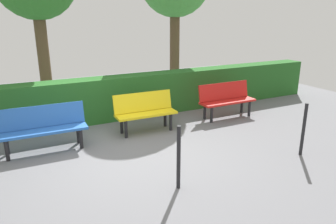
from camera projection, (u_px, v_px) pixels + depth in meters
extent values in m
plane|color=slate|center=(124.00, 154.00, 6.02)|extent=(16.00, 16.00, 0.00)
cube|color=red|center=(228.00, 102.00, 8.02)|extent=(1.47, 0.42, 0.05)
cube|color=red|center=(224.00, 91.00, 8.11)|extent=(1.47, 0.13, 0.42)
cylinder|color=black|center=(249.00, 108.00, 8.22)|extent=(0.07, 0.07, 0.39)
cylinder|color=black|center=(242.00, 106.00, 8.47)|extent=(0.07, 0.07, 0.39)
cylinder|color=black|center=(212.00, 115.00, 7.71)|extent=(0.07, 0.07, 0.39)
cylinder|color=black|center=(205.00, 111.00, 7.96)|extent=(0.07, 0.07, 0.39)
cube|color=yellow|center=(146.00, 114.00, 7.04)|extent=(1.37, 0.45, 0.05)
cube|color=yellow|center=(143.00, 102.00, 7.13)|extent=(1.36, 0.16, 0.42)
cylinder|color=black|center=(171.00, 122.00, 7.19)|extent=(0.07, 0.07, 0.39)
cylinder|color=black|center=(165.00, 118.00, 7.45)|extent=(0.07, 0.07, 0.39)
cylinder|color=black|center=(126.00, 129.00, 6.75)|extent=(0.07, 0.07, 0.39)
cylinder|color=black|center=(122.00, 125.00, 7.01)|extent=(0.07, 0.07, 0.39)
cube|color=blue|center=(44.00, 131.00, 6.03)|extent=(1.62, 0.46, 0.05)
cube|color=blue|center=(41.00, 116.00, 6.12)|extent=(1.61, 0.16, 0.42)
cylinder|color=black|center=(81.00, 139.00, 6.23)|extent=(0.07, 0.07, 0.39)
cylinder|color=black|center=(78.00, 134.00, 6.49)|extent=(0.07, 0.07, 0.39)
cylinder|color=black|center=(7.00, 151.00, 5.70)|extent=(0.07, 0.07, 0.39)
cylinder|color=black|center=(7.00, 145.00, 5.96)|extent=(0.07, 0.07, 0.39)
cube|color=#266023|center=(130.00, 96.00, 8.09)|extent=(11.42, 0.56, 1.06)
cylinder|color=brown|center=(175.00, 49.00, 10.46)|extent=(0.32, 0.32, 2.84)
cylinder|color=brown|center=(44.00, 59.00, 8.47)|extent=(0.30, 0.30, 2.77)
cylinder|color=black|center=(303.00, 130.00, 5.86)|extent=(0.06, 0.06, 1.00)
cylinder|color=black|center=(179.00, 158.00, 4.72)|extent=(0.06, 0.06, 1.00)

